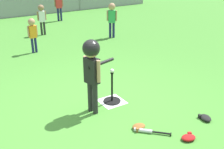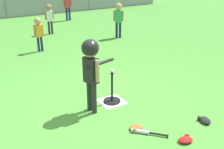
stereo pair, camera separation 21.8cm
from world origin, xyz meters
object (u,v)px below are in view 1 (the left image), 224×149
Objects in this scene: batter_child at (92,62)px; fielder_deep_center at (42,16)px; spare_bat_silver at (147,131)px; glove_near_bats at (205,118)px; glove_by_plate at (139,127)px; fielder_deep_left at (59,2)px; fielder_deep_right at (112,16)px; batting_tee at (112,97)px; baseball_on_tee at (112,71)px; fielder_near_right at (32,31)px; glove_tossed_aside at (188,137)px.

batter_child is 1.27× the size of fielder_deep_center.
glove_near_bats reaches higher than spare_bat_silver.
fielder_deep_center is 6.32m from glove_by_plate.
fielder_deep_right is at bearing -82.46° from fielder_deep_left.
batting_tee is at bearing 15.38° from batter_child.
baseball_on_tee reaches higher than glove_by_plate.
fielder_deep_center reaches higher than fielder_near_right.
batter_child is 3.72m from fielder_near_right.
fielder_deep_left is 8.35m from glove_by_plate.
baseball_on_tee is at bearing 15.38° from batter_child.
fielder_deep_right is (2.83, 3.85, -0.20)m from batter_child.
glove_by_plate is at bearing -87.61° from fielder_near_right.
fielder_deep_left is (-0.45, 3.38, 0.04)m from fielder_deep_right.
batter_child reaches higher than glove_near_bats.
batter_child reaches higher than fielder_deep_center.
fielder_near_right reaches higher than baseball_on_tee.
batter_child is (-0.47, -0.13, 0.30)m from baseball_on_tee.
fielder_deep_right reaches higher than glove_near_bats.
baseball_on_tee is (-0.00, -0.00, 0.54)m from batting_tee.
fielder_deep_center is 6.90m from glove_tossed_aside.
glove_tossed_aside is (-0.22, -6.87, -0.63)m from fielder_deep_center.
fielder_deep_right is at bearing 3.08° from fielder_near_right.
fielder_deep_left is (1.92, 7.10, 0.69)m from batting_tee.
fielder_deep_left reaches higher than batting_tee.
batting_tee is 0.97m from glove_by_plate.
batter_child is (-0.47, -0.13, 0.84)m from batting_tee.
fielder_deep_left reaches higher than glove_by_plate.
batter_child reaches higher than glove_by_plate.
glove_near_bats is (-1.39, -5.07, -0.70)m from fielder_deep_right.
glove_by_plate is at bearing 160.30° from glove_near_bats.
spare_bat_silver is (0.23, -4.70, -0.59)m from fielder_near_right.
fielder_deep_left is at bearing 97.54° from fielder_deep_right.
spare_bat_silver is 1.68× the size of glove_near_bats.
batting_tee is at bearing 101.87° from glove_tossed_aside.
glove_tossed_aside is (0.33, -1.58, -0.59)m from baseball_on_tee.
batter_child is 5.55× the size of glove_by_plate.
baseball_on_tee is 0.07× the size of fielder_deep_center.
fielder_near_right is at bearing 92.39° from glove_by_plate.
fielder_deep_right reaches higher than glove_tossed_aside.
batter_child is at bearing 112.89° from glove_by_plate.
baseball_on_tee is at bearing -85.13° from fielder_near_right.
fielder_near_right is 3.86× the size of glove_tossed_aside.
spare_bat_silver is (-2.44, -4.84, -0.70)m from fielder_deep_right.
glove_tossed_aside is (0.80, -1.45, -0.89)m from batter_child.
batter_child is 4.95× the size of glove_near_bats.
glove_by_plate is at bearing -96.10° from fielder_deep_center.
batter_child is 7.61m from fielder_deep_left.
fielder_deep_left is 4.57× the size of glove_near_bats.
batting_tee is 0.49× the size of fielder_deep_left.
batting_tee reaches higher than glove_by_plate.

